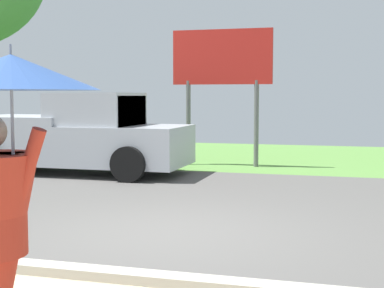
# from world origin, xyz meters

# --- Properties ---
(ground_plane) EXTENTS (40.00, 22.00, 0.20)m
(ground_plane) POSITION_xyz_m (0.00, 2.95, -0.05)
(ground_plane) COLOR #565451
(pickup_truck) EXTENTS (5.20, 2.28, 1.88)m
(pickup_truck) POSITION_xyz_m (-3.81, 4.98, 0.87)
(pickup_truck) COLOR #ADB2BA
(pickup_truck) RESTS_ON ground_plane
(roadside_billboard) EXTENTS (2.60, 0.12, 3.50)m
(roadside_billboard) POSITION_xyz_m (-0.89, 7.28, 2.55)
(roadside_billboard) COLOR slate
(roadside_billboard) RESTS_ON ground_plane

